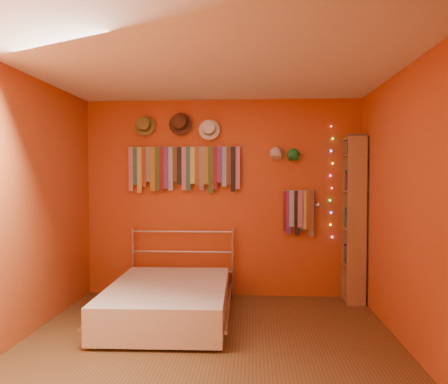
% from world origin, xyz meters
% --- Properties ---
extents(ground, '(3.50, 3.50, 0.00)m').
position_xyz_m(ground, '(0.00, 0.00, 0.00)').
color(ground, brown).
rests_on(ground, ground).
extents(back_wall, '(3.50, 0.02, 2.50)m').
position_xyz_m(back_wall, '(0.00, 1.75, 1.25)').
color(back_wall, '#A8421B').
rests_on(back_wall, ground).
extents(right_wall, '(0.02, 3.50, 2.50)m').
position_xyz_m(right_wall, '(1.75, 0.00, 1.25)').
color(right_wall, '#A8421B').
rests_on(right_wall, ground).
extents(left_wall, '(0.02, 3.50, 2.50)m').
position_xyz_m(left_wall, '(-1.75, 0.00, 1.25)').
color(left_wall, '#A8421B').
rests_on(left_wall, ground).
extents(ceiling, '(3.50, 3.50, 0.02)m').
position_xyz_m(ceiling, '(0.00, 0.00, 2.50)').
color(ceiling, white).
rests_on(ceiling, back_wall).
extents(tie_rack, '(1.45, 0.03, 0.59)m').
position_xyz_m(tie_rack, '(-0.49, 1.69, 1.65)').
color(tie_rack, '#ACACB1').
rests_on(tie_rack, back_wall).
extents(small_tie_rack, '(0.40, 0.03, 0.58)m').
position_xyz_m(small_tie_rack, '(0.97, 1.69, 1.10)').
color(small_tie_rack, '#ACACB1').
rests_on(small_tie_rack, back_wall).
extents(fedora_olive, '(0.26, 0.14, 0.26)m').
position_xyz_m(fedora_olive, '(-0.98, 1.66, 2.18)').
color(fedora_olive, olive).
rests_on(fedora_olive, back_wall).
extents(fedora_brown, '(0.29, 0.16, 0.29)m').
position_xyz_m(fedora_brown, '(-0.52, 1.65, 2.20)').
color(fedora_brown, '#482819').
rests_on(fedora_brown, back_wall).
extents(fedora_white, '(0.27, 0.14, 0.26)m').
position_xyz_m(fedora_white, '(-0.16, 1.66, 2.13)').
color(fedora_white, white).
rests_on(fedora_white, back_wall).
extents(cap_white, '(0.17, 0.21, 0.17)m').
position_xyz_m(cap_white, '(0.68, 1.70, 1.82)').
color(cap_white, silver).
rests_on(cap_white, back_wall).
extents(cap_green, '(0.17, 0.21, 0.17)m').
position_xyz_m(cap_green, '(0.89, 1.70, 1.80)').
color(cap_green, '#1C7E31').
rests_on(cap_green, back_wall).
extents(fairy_lights, '(0.06, 0.02, 1.41)m').
position_xyz_m(fairy_lights, '(1.37, 1.71, 1.46)').
color(fairy_lights, '#FF3333').
rests_on(fairy_lights, back_wall).
extents(reading_lamp, '(0.06, 0.27, 0.08)m').
position_xyz_m(reading_lamp, '(1.19, 1.54, 1.18)').
color(reading_lamp, '#ACACB1').
rests_on(reading_lamp, back_wall).
extents(bookshelf, '(0.25, 0.34, 2.00)m').
position_xyz_m(bookshelf, '(1.66, 1.53, 1.02)').
color(bookshelf, olive).
rests_on(bookshelf, ground).
extents(bed, '(1.36, 1.83, 0.87)m').
position_xyz_m(bed, '(-0.50, 0.73, 0.21)').
color(bed, '#ACACB1').
rests_on(bed, ground).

